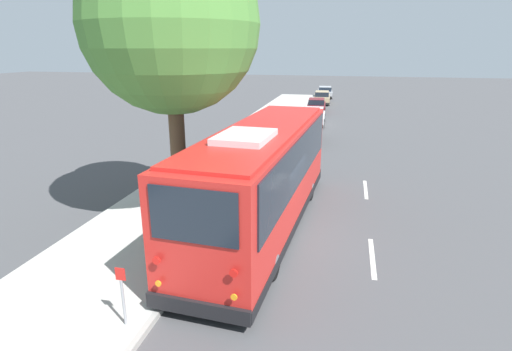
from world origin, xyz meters
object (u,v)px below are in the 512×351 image
at_px(parked_sedan_black, 304,132).
at_px(fire_hydrant, 261,154).
at_px(sign_post_far, 151,266).
at_px(parked_sedan_tan, 322,98).
at_px(sign_post_near, 123,296).
at_px(shuttle_bus, 263,173).
at_px(parked_sedan_maroon, 316,106).
at_px(parked_sedan_silver, 325,92).
at_px(parked_sedan_white, 314,117).
at_px(street_tree, 172,12).

distance_m(parked_sedan_black, fire_hydrant, 6.07).
bearing_deg(fire_hydrant, sign_post_far, 179.53).
xyz_separation_m(parked_sedan_tan, sign_post_near, (-38.19, 1.49, 0.23)).
height_order(parked_sedan_tan, sign_post_near, sign_post_near).
relative_size(shuttle_bus, fire_hydrant, 13.27).
xyz_separation_m(parked_sedan_black, fire_hydrant, (-5.86, 1.60, -0.05)).
distance_m(parked_sedan_maroon, parked_sedan_silver, 12.07).
relative_size(shuttle_bus, parked_sedan_tan, 2.26).
distance_m(sign_post_near, fire_hydrant, 13.15).
distance_m(parked_sedan_black, parked_sedan_maroon, 12.92).
bearing_deg(parked_sedan_maroon, parked_sedan_white, 179.57).
distance_m(parked_sedan_silver, street_tree, 38.85).
bearing_deg(parked_sedan_tan, parked_sedan_black, 177.43).
bearing_deg(parked_sedan_silver, shuttle_bus, 176.31).
bearing_deg(street_tree, fire_hydrant, -8.90).
relative_size(shuttle_bus, parked_sedan_black, 2.44).
bearing_deg(fire_hydrant, parked_sedan_white, -7.70).
distance_m(street_tree, sign_post_far, 7.54).
xyz_separation_m(parked_sedan_silver, street_tree, (-38.27, 2.53, 6.21)).
bearing_deg(street_tree, sign_post_near, -169.42).
relative_size(parked_sedan_black, parked_sedan_maroon, 1.00).
distance_m(shuttle_bus, parked_sedan_black, 13.36).
bearing_deg(parked_sedan_tan, parked_sedan_silver, -2.95).
xyz_separation_m(shuttle_bus, sign_post_far, (-4.44, 1.78, -1.09)).
relative_size(parked_sedan_silver, sign_post_far, 3.31).
xyz_separation_m(parked_sedan_maroon, parked_sedan_silver, (12.07, -0.05, 0.03)).
distance_m(parked_sedan_silver, fire_hydrant, 30.87).
bearing_deg(fire_hydrant, parked_sedan_silver, -2.54).
height_order(parked_sedan_maroon, sign_post_near, sign_post_near).
xyz_separation_m(shuttle_bus, parked_sedan_white, (19.63, 0.04, -1.32)).
bearing_deg(parked_sedan_tan, parked_sedan_maroon, 176.09).
height_order(sign_post_far, fire_hydrant, sign_post_far).
distance_m(sign_post_far, fire_hydrant, 11.88).
bearing_deg(parked_sedan_black, street_tree, 169.92).
bearing_deg(sign_post_far, parked_sedan_black, -5.47).
relative_size(parked_sedan_tan, sign_post_far, 3.49).
xyz_separation_m(shuttle_bus, parked_sedan_maroon, (26.21, 0.37, -1.34)).
height_order(parked_sedan_silver, sign_post_near, sign_post_near).
bearing_deg(parked_sedan_tan, sign_post_near, 174.57).
relative_size(street_tree, fire_hydrant, 12.17).
xyz_separation_m(parked_sedan_tan, parked_sedan_silver, (5.79, 0.03, -0.01)).
distance_m(parked_sedan_white, parked_sedan_maroon, 6.59).
bearing_deg(parked_sedan_maroon, sign_post_far, 174.04).
relative_size(sign_post_near, fire_hydrant, 1.68).
bearing_deg(shuttle_bus, fire_hydrant, 16.40).
bearing_deg(parked_sedan_white, street_tree, 169.47).
distance_m(shuttle_bus, fire_hydrant, 7.75).
relative_size(shuttle_bus, sign_post_near, 7.92).
xyz_separation_m(parked_sedan_white, parked_sedan_tan, (12.86, 0.26, 0.01)).
bearing_deg(parked_sedan_white, fire_hydrant, 169.93).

